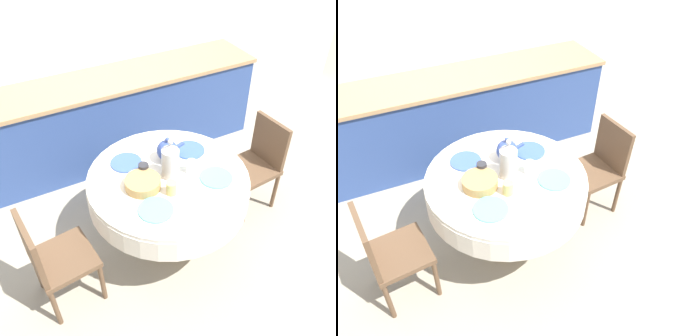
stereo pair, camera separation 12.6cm
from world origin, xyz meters
The scene contains 17 objects.
ground_plane centered at (0.00, 0.00, 0.00)m, with size 12.00×12.00×0.00m, color #9E937F.
wall_back centered at (0.00, 1.71, 1.30)m, with size 7.00×0.05×2.60m.
kitchen_counter centered at (0.00, 1.37, 0.45)m, with size 3.24×0.64×0.90m.
dining_table centered at (0.00, 0.00, 0.62)m, with size 1.21×1.21×0.74m.
chair_left centered at (0.94, 0.08, 0.48)m, with size 0.43×0.43×0.86m.
chair_right centered at (-0.94, -0.11, 0.48)m, with size 0.44×0.44×0.86m.
plate_near_left centered at (-0.23, -0.27, 0.75)m, with size 0.24×0.24×0.01m, color #60BCB7.
cup_near_left centered at (-0.06, -0.17, 0.79)m, with size 0.08×0.08×0.10m, color #DBB766.
plate_near_right centered at (0.30, -0.18, 0.75)m, with size 0.24×0.24×0.01m, color #60BCB7.
cup_near_right centered at (0.18, -0.03, 0.79)m, with size 0.08×0.08×0.10m, color white.
plate_far_left centered at (-0.21, 0.28, 0.75)m, with size 0.24×0.24×0.01m, color #3856AD.
cup_far_left centered at (-0.15, 0.10, 0.79)m, with size 0.08×0.08×0.10m, color #28282D.
plate_far_right centered at (0.30, 0.19, 0.75)m, with size 0.24×0.24×0.01m, color #3856AD.
cup_far_right centered at (0.12, 0.14, 0.79)m, with size 0.08×0.08×0.10m, color #5BA39E.
coffee_carafe centered at (0.02, 0.00, 0.88)m, with size 0.13×0.13×0.33m.
teapot centered at (0.09, 0.17, 0.84)m, with size 0.23×0.17×0.21m.
bread_basket centered at (-0.21, -0.02, 0.78)m, with size 0.26×0.26×0.07m, color #AD844C.
Camera 1 is at (-0.96, -1.82, 2.57)m, focal length 40.00 mm.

